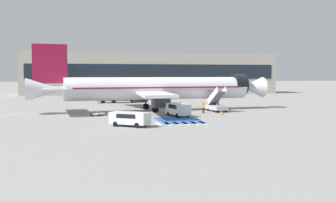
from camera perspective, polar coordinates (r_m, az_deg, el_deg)
name	(u,v)px	position (r m, az deg, el deg)	size (l,w,h in m)	color
ground_plane	(164,110)	(70.20, -0.54, -1.36)	(600.00, 600.00, 0.00)	gray
apron_leadline_yellow	(159,111)	(69.49, -1.28, -1.41)	(0.20, 76.69, 0.01)	gold
apron_stand_patch_blue	(179,120)	(54.86, 1.65, -2.81)	(5.89, 8.56, 0.01)	#2856A8
apron_walkway_bar_0	(159,124)	(50.76, -1.39, -3.35)	(0.44, 3.60, 0.01)	silver
apron_walkway_bar_1	(168,124)	(50.99, -0.06, -3.32)	(0.44, 3.60, 0.01)	silver
apron_walkway_bar_2	(177,123)	(51.25, 1.26, -3.28)	(0.44, 3.60, 0.01)	silver
apron_walkway_bar_3	(186,123)	(51.53, 2.56, -3.25)	(0.44, 3.60, 0.01)	silver
apron_walkway_bar_4	(194,123)	(51.85, 3.84, -3.21)	(0.44, 3.60, 0.01)	silver
apron_walkway_bar_5	(203,123)	(52.18, 5.11, -3.17)	(0.44, 3.60, 0.01)	silver
airliner	(156,88)	(69.07, -1.78, 1.84)	(43.06, 32.16, 11.30)	silver
boarding_stairs_forward	(216,106)	(68.34, 7.05, -0.65)	(2.66, 5.39, 4.37)	#ADB2BA
fuel_tanker	(117,95)	(89.76, -7.40, 0.83)	(9.47, 2.91, 3.37)	#38383D
service_van_0	(130,118)	(48.48, -5.55, -2.43)	(5.09, 4.49, 1.76)	silver
service_van_1	(178,109)	(60.00, 1.46, -1.10)	(3.05, 5.31, 1.97)	silver
baggage_cart	(99,114)	(62.13, -10.01, -1.85)	(2.78, 2.97, 0.87)	gray
ground_crew_0	(203,107)	(64.96, 5.16, -0.87)	(0.49, 0.42, 1.80)	black
ground_crew_1	(180,106)	(67.49, 1.80, -0.66)	(0.49, 0.38, 1.84)	#191E38
traffic_cone_0	(221,113)	(63.03, 7.75, -1.69)	(0.57, 0.57, 0.64)	orange
traffic_cone_1	(125,116)	(58.48, -6.27, -2.15)	(0.49, 0.49, 0.55)	orange
terminal_building	(153,74)	(130.41, -2.26, 3.97)	(82.58, 12.10, 13.31)	#B2AD9E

